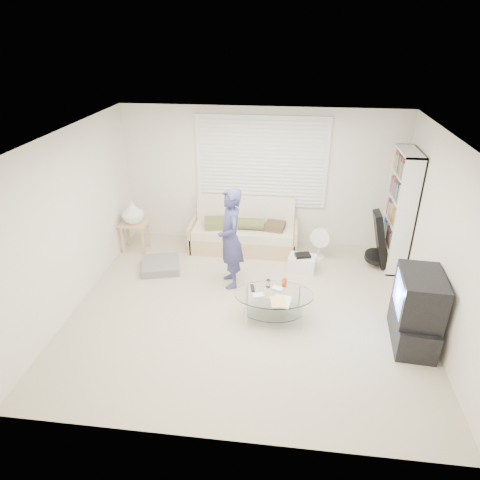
# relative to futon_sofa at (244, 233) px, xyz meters

# --- Properties ---
(ground) EXTENTS (5.00, 5.00, 0.00)m
(ground) POSITION_rel_futon_sofa_xyz_m (0.27, -1.87, -0.31)
(ground) COLOR #B2A78A
(ground) RESTS_ON ground
(room_shell) EXTENTS (5.02, 4.52, 2.51)m
(room_shell) POSITION_rel_futon_sofa_xyz_m (0.27, -1.39, 1.32)
(room_shell) COLOR silver
(room_shell) RESTS_ON ground
(window_blinds) EXTENTS (2.32, 0.08, 1.62)m
(window_blinds) POSITION_rel_futon_sofa_xyz_m (0.27, 0.33, 1.24)
(window_blinds) COLOR silver
(window_blinds) RESTS_ON ground
(futon_sofa) EXTENTS (1.93, 0.78, 0.94)m
(futon_sofa) POSITION_rel_futon_sofa_xyz_m (0.00, 0.00, 0.00)
(futon_sofa) COLOR tan
(futon_sofa) RESTS_ON ground
(grey_floor_pillow) EXTENTS (0.76, 0.76, 0.14)m
(grey_floor_pillow) POSITION_rel_futon_sofa_xyz_m (-1.31, -0.93, -0.24)
(grey_floor_pillow) COLOR slate
(grey_floor_pillow) RESTS_ON ground
(side_table) EXTENTS (0.48, 0.39, 0.95)m
(side_table) POSITION_rel_futon_sofa_xyz_m (-1.95, -0.30, 0.40)
(side_table) COLOR tan
(side_table) RESTS_ON ground
(bookshelf) EXTENTS (0.32, 0.84, 2.00)m
(bookshelf) POSITION_rel_futon_sofa_xyz_m (2.59, -0.28, 0.69)
(bookshelf) COLOR white
(bookshelf) RESTS_ON ground
(guitar_case) EXTENTS (0.38, 0.37, 0.98)m
(guitar_case) POSITION_rel_futon_sofa_xyz_m (2.32, -0.39, 0.13)
(guitar_case) COLOR black
(guitar_case) RESTS_ON ground
(floor_fan) EXTENTS (0.36, 0.24, 0.58)m
(floor_fan) POSITION_rel_futon_sofa_xyz_m (1.35, -0.21, 0.03)
(floor_fan) COLOR white
(floor_fan) RESTS_ON ground
(storage_bin) EXTENTS (0.49, 0.38, 0.31)m
(storage_bin) POSITION_rel_futon_sofa_xyz_m (1.06, -0.68, -0.17)
(storage_bin) COLOR white
(storage_bin) RESTS_ON ground
(tv_unit) EXTENTS (0.56, 0.95, 1.00)m
(tv_unit) POSITION_rel_futon_sofa_xyz_m (2.46, -2.33, 0.18)
(tv_unit) COLOR black
(tv_unit) RESTS_ON ground
(coffee_table) EXTENTS (1.14, 0.78, 0.53)m
(coffee_table) POSITION_rel_futon_sofa_xyz_m (0.65, -2.06, 0.02)
(coffee_table) COLOR silver
(coffee_table) RESTS_ON ground
(standing_person) EXTENTS (0.56, 0.68, 1.61)m
(standing_person) POSITION_rel_futon_sofa_xyz_m (-0.07, -1.24, 0.49)
(standing_person) COLOR navy
(standing_person) RESTS_ON ground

